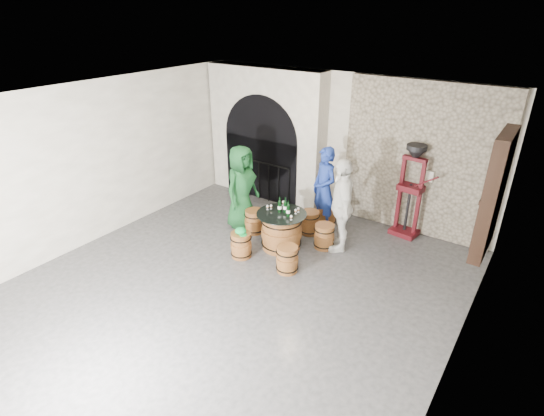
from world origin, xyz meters
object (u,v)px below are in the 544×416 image
Objects in this scene: barrel_stool_far at (310,222)px; person_blue at (324,189)px; barrel_table at (281,231)px; wine_bottle_left at (280,206)px; corking_press at (411,184)px; wine_bottle_right at (285,206)px; person_white at (341,205)px; barrel_stool_right at (324,236)px; barrel_stool_near_left at (241,245)px; side_barrel at (327,213)px; barrel_stool_left at (254,221)px; wine_bottle_center at (288,210)px; person_green at (242,187)px; barrel_stool_near_right at (287,259)px.

person_blue is at bearing 78.55° from barrel_stool_far.
barrel_table is 3.06× the size of wine_bottle_left.
wine_bottle_right is at bearing -126.93° from corking_press.
person_white reaches higher than wine_bottle_left.
barrel_stool_far is 0.65m from barrel_stool_right.
barrel_stool_near_left is 2.27m from side_barrel.
wine_bottle_left is at bearing 155.04° from barrel_table.
barrel_table reaches higher than barrel_stool_left.
wine_bottle_left reaches higher than barrel_stool_far.
wine_bottle_right is (0.48, 0.82, 0.64)m from barrel_stool_near_left.
wine_bottle_center reaches higher than barrel_stool_near_left.
barrel_stool_far is 1.58× the size of wine_bottle_center.
wine_bottle_left is (0.39, 0.77, 0.64)m from barrel_stool_near_left.
person_blue is (1.49, 0.96, -0.01)m from person_green.
side_barrel is 1.90m from corking_press.
barrel_stool_left is at bearing 148.48° from barrel_stool_near_right.
barrel_stool_left is 1.64m from barrel_stool_near_right.
wine_bottle_right reaches higher than barrel_stool_left.
wine_bottle_left is at bearing -12.69° from barrel_stool_left.
barrel_stool_far is 1.08m from wine_bottle_center.
barrel_stool_left and barrel_stool_far have the same top height.
barrel_stool_far is 1.00× the size of barrel_stool_near_left.
barrel_stool_near_right is at bearing -75.39° from barrel_stool_far.
person_white is at bearing 34.17° from barrel_table.
wine_bottle_left is at bearing 132.54° from barrel_stool_near_right.
side_barrel is (0.02, 0.16, -0.63)m from person_blue.
barrel_stool_right is at bearing -31.13° from person_blue.
barrel_table is 3.06× the size of wine_bottle_right.
barrel_table reaches higher than barrel_stool_near_right.
wine_bottle_left reaches higher than barrel_stool_near_right.
wine_bottle_center reaches higher than barrel_stool_left.
wine_bottle_center reaches higher than barrel_stool_far.
barrel_stool_far is at bearing -68.29° from person_green.
barrel_table is 0.52× the size of person_white.
barrel_stool_near_right is 1.58× the size of wine_bottle_center.
person_green is 1.44m from wine_bottle_center.
barrel_stool_near_right is 1.53m from person_white.
wine_bottle_right is at bearing -100.69° from barrel_stool_far.
person_blue is at bearing 99.08° from barrel_stool_near_right.
barrel_stool_near_right is at bearing -52.52° from person_blue.
barrel_stool_near_left is 1.58× the size of wine_bottle_left.
barrel_stool_far is (0.17, 0.85, -0.12)m from barrel_table.
barrel_stool_near_right is at bearing -49.32° from barrel_table.
barrel_stool_near_right and barrel_stool_near_left have the same top height.
wine_bottle_left reaches higher than barrel_stool_right.
person_white is (2.19, 0.35, 0.03)m from person_green.
person_green reaches higher than barrel_table.
wine_bottle_left is 1.00× the size of wine_bottle_right.
barrel_stool_right is 1.11m from wine_bottle_left.
barrel_stool_left is at bearing -109.72° from person_white.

